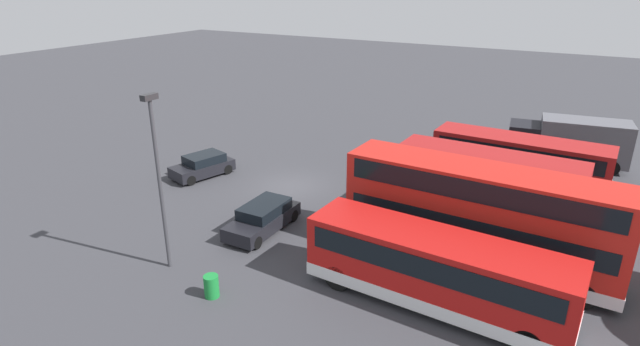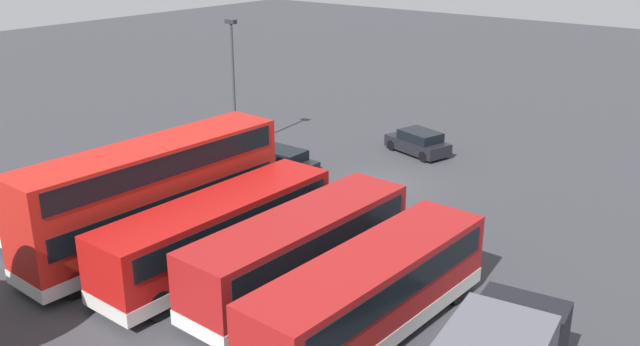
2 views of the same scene
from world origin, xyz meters
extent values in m
plane|color=#38383D|center=(0.00, 0.00, 0.00)|extent=(140.00, 140.00, 0.00)
cube|color=#A51919|center=(-7.39, 11.92, 1.65)|extent=(2.92, 10.32, 2.60)
cube|color=silver|center=(-7.39, 11.92, 0.62)|extent=(2.96, 10.36, 0.55)
cube|color=black|center=(-7.39, 11.92, 2.25)|extent=(2.95, 9.53, 0.90)
cube|color=black|center=(-7.57, 6.78, 2.25)|extent=(2.25, 0.14, 1.10)
cylinder|color=black|center=(-6.40, 8.17, 0.55)|extent=(0.34, 1.11, 1.10)
cylinder|color=black|center=(-8.65, 8.25, 0.55)|extent=(0.34, 1.11, 1.10)
cylinder|color=black|center=(-6.13, 15.60, 0.55)|extent=(0.34, 1.11, 1.10)
cylinder|color=black|center=(-8.38, 15.68, 0.55)|extent=(0.34, 1.11, 1.10)
cube|color=#A51919|center=(-3.56, 10.93, 1.65)|extent=(2.83, 10.16, 2.60)
cube|color=silver|center=(-3.56, 10.93, 0.62)|extent=(2.87, 10.20, 0.55)
cube|color=black|center=(-3.56, 10.93, 2.25)|extent=(2.87, 9.36, 0.90)
cube|color=black|center=(-3.70, 5.85, 2.25)|extent=(2.25, 0.12, 1.10)
cylinder|color=black|center=(-2.53, 7.25, 0.55)|extent=(0.33, 1.11, 1.10)
cylinder|color=black|center=(-4.78, 7.31, 0.55)|extent=(0.33, 1.11, 1.10)
cylinder|color=black|center=(-2.33, 14.54, 0.55)|extent=(0.33, 1.11, 1.10)
cylinder|color=black|center=(-4.58, 14.60, 0.55)|extent=(0.33, 1.11, 1.10)
cube|color=#B71411|center=(-0.03, 11.70, 1.65)|extent=(2.69, 10.67, 2.60)
cube|color=silver|center=(-0.03, 11.70, 0.62)|extent=(2.73, 10.71, 0.55)
cube|color=black|center=(-0.03, 11.70, 2.25)|extent=(2.74, 9.87, 0.90)
cube|color=black|center=(-0.10, 6.35, 2.25)|extent=(2.25, 0.09, 1.10)
cylinder|color=black|center=(1.04, 7.76, 0.55)|extent=(0.31, 1.10, 1.10)
cylinder|color=black|center=(-1.21, 7.79, 0.55)|extent=(0.31, 1.10, 1.10)
cylinder|color=black|center=(1.15, 15.60, 0.55)|extent=(0.31, 1.10, 1.10)
cylinder|color=black|center=(-1.10, 15.63, 0.55)|extent=(0.31, 1.10, 1.10)
cube|color=red|center=(3.43, 11.97, 2.45)|extent=(2.91, 11.89, 4.20)
cube|color=silver|center=(3.43, 11.97, 0.62)|extent=(2.95, 11.93, 0.55)
cube|color=black|center=(3.43, 11.97, 2.25)|extent=(2.95, 11.09, 0.90)
cube|color=black|center=(3.43, 11.97, 3.95)|extent=(2.95, 11.09, 0.90)
cube|color=black|center=(3.25, 6.04, 2.25)|extent=(2.25, 0.13, 1.10)
cylinder|color=black|center=(4.41, 7.43, 0.55)|extent=(0.33, 1.11, 1.10)
cylinder|color=black|center=(2.17, 7.50, 0.55)|extent=(0.33, 1.11, 1.10)
cylinder|color=black|center=(4.69, 16.45, 0.55)|extent=(0.33, 1.11, 1.10)
cylinder|color=black|center=(2.44, 16.52, 0.55)|extent=(0.33, 1.11, 1.10)
cube|color=#B71411|center=(7.36, 11.37, 1.65)|extent=(3.05, 10.37, 2.60)
cube|color=silver|center=(7.36, 11.37, 0.62)|extent=(3.09, 10.41, 0.55)
cube|color=black|center=(7.36, 11.37, 2.25)|extent=(3.07, 9.57, 0.90)
cube|color=black|center=(7.11, 6.22, 2.25)|extent=(2.25, 0.17, 1.10)
cylinder|color=black|center=(8.30, 7.59, 0.55)|extent=(0.35, 1.11, 1.10)
cylinder|color=black|center=(6.06, 7.70, 0.55)|extent=(0.35, 1.11, 1.10)
cylinder|color=black|center=(8.67, 15.04, 0.55)|extent=(0.35, 1.11, 1.10)
cylinder|color=black|center=(6.42, 15.15, 0.55)|extent=(0.35, 1.11, 1.10)
cube|color=#595960|center=(-12.71, 15.11, 1.80)|extent=(3.25, 5.80, 2.80)
cube|color=black|center=(-12.18, 11.40, 1.50)|extent=(2.76, 2.33, 2.20)
cylinder|color=black|center=(-11.06, 11.56, 0.50)|extent=(0.42, 1.03, 1.00)
cylinder|color=black|center=(-13.30, 11.24, 0.50)|extent=(0.42, 1.03, 1.00)
cylinder|color=black|center=(-11.83, 17.01, 0.50)|extent=(0.42, 1.03, 1.00)
cylinder|color=black|center=(-14.07, 16.69, 0.50)|extent=(0.42, 1.03, 1.00)
cube|color=black|center=(5.61, 1.87, 0.53)|extent=(4.54, 1.86, 0.70)
cube|color=black|center=(5.41, 1.87, 1.15)|extent=(2.73, 1.67, 0.55)
cylinder|color=black|center=(7.25, 2.69, 0.32)|extent=(0.64, 0.23, 0.64)
cylinder|color=black|center=(7.27, 1.09, 0.32)|extent=(0.64, 0.23, 0.64)
cylinder|color=black|center=(3.94, 2.65, 0.32)|extent=(0.64, 0.23, 0.64)
cylinder|color=black|center=(3.96, 1.05, 0.32)|extent=(0.64, 0.23, 0.64)
cube|color=black|center=(1.38, -5.90, 0.53)|extent=(4.28, 2.79, 0.70)
cube|color=black|center=(1.19, -5.85, 1.15)|extent=(2.72, 2.21, 0.55)
cylinder|color=black|center=(2.91, -5.50, 0.32)|extent=(0.68, 0.38, 0.64)
cylinder|color=black|center=(2.48, -7.04, 0.32)|extent=(0.68, 0.38, 0.64)
cylinder|color=black|center=(0.27, -4.76, 0.32)|extent=(0.68, 0.38, 0.64)
cylinder|color=black|center=(-0.16, -6.30, 0.32)|extent=(0.68, 0.38, 0.64)
cylinder|color=#38383D|center=(10.45, 0.24, 3.77)|extent=(0.16, 0.16, 7.54)
cube|color=#262628|center=(10.45, 0.24, 7.69)|extent=(0.70, 0.30, 0.24)
cylinder|color=#197F33|center=(11.29, 3.42, 0.47)|extent=(0.60, 0.60, 0.95)
camera|label=1|loc=(24.31, 15.86, 12.19)|focal=28.67mm
camera|label=2|loc=(-18.29, 28.49, 12.83)|focal=38.66mm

